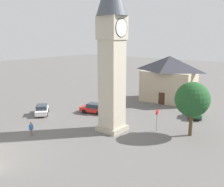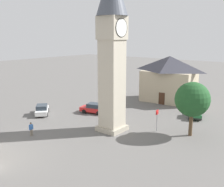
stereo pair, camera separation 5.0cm
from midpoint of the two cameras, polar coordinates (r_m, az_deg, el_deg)
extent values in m
plane|color=#605E5B|center=(34.00, 0.04, -7.90)|extent=(200.00, 200.00, 0.00)
cube|color=#A59C89|center=(33.90, 0.04, -7.43)|extent=(3.07, 3.07, 0.60)
cube|color=#B7AD99|center=(32.42, 0.04, 2.02)|extent=(2.46, 2.46, 10.71)
cube|color=#B7AD99|center=(31.91, 0.05, 13.94)|extent=(2.75, 2.75, 2.70)
cylinder|color=white|center=(32.81, -1.92, 13.89)|extent=(2.07, 0.04, 2.07)
torus|color=black|center=(32.82, -1.93, 13.89)|extent=(2.13, 0.06, 2.13)
cube|color=black|center=(32.85, -1.97, 14.29)|extent=(0.05, 0.02, 0.58)
cube|color=black|center=(33.07, -1.61, 13.88)|extent=(0.78, 0.02, 0.04)
cylinder|color=white|center=(31.04, 2.12, 13.98)|extent=(2.07, 0.04, 2.07)
torus|color=black|center=(31.03, 2.14, 13.98)|extent=(2.13, 0.06, 2.13)
cube|color=#236B38|center=(40.91, 17.52, -4.10)|extent=(4.44, 3.11, 0.64)
cube|color=#28333D|center=(40.89, 17.57, -3.20)|extent=(2.53, 2.23, 0.64)
cylinder|color=black|center=(39.83, 18.64, -5.02)|extent=(0.68, 0.44, 0.64)
cylinder|color=black|center=(39.80, 16.34, -4.88)|extent=(0.68, 0.44, 0.64)
cylinder|color=black|center=(42.19, 18.58, -4.06)|extent=(0.68, 0.44, 0.64)
cylinder|color=black|center=(42.16, 16.41, -3.92)|extent=(0.68, 0.44, 0.64)
cube|color=black|center=(39.04, 17.49, -5.22)|extent=(0.74, 1.59, 0.16)
cube|color=red|center=(41.24, -3.95, -3.40)|extent=(2.78, 4.41, 0.64)
cube|color=#28333D|center=(41.02, -3.78, -2.59)|extent=(2.08, 2.45, 0.64)
cylinder|color=black|center=(41.20, -5.98, -3.85)|extent=(0.39, 0.68, 0.64)
cylinder|color=black|center=(42.55, -4.94, -3.30)|extent=(0.39, 0.68, 0.64)
cylinder|color=black|center=(40.10, -2.89, -4.25)|extent=(0.39, 0.68, 0.64)
cylinder|color=black|center=(41.49, -1.93, -3.67)|extent=(0.39, 0.68, 0.64)
cube|color=black|center=(42.23, -6.40, -3.39)|extent=(1.63, 0.58, 0.16)
cube|color=white|center=(41.76, -14.78, -3.60)|extent=(3.98, 4.20, 0.64)
cube|color=#28333D|center=(41.45, -14.85, -2.83)|extent=(2.56, 2.61, 0.64)
cylinder|color=black|center=(43.09, -15.68, -3.53)|extent=(0.59, 0.63, 0.64)
cylinder|color=black|center=(42.94, -13.56, -3.46)|extent=(0.59, 0.63, 0.64)
cylinder|color=black|center=(40.74, -16.03, -4.46)|extent=(0.59, 0.63, 0.64)
cylinder|color=black|center=(40.58, -13.78, -4.40)|extent=(0.59, 0.63, 0.64)
cube|color=black|center=(43.75, -14.54, -3.15)|extent=(1.33, 1.19, 0.16)
cylinder|color=#706656|center=(33.45, -17.05, -8.07)|extent=(0.13, 0.13, 0.82)
cylinder|color=#706656|center=(33.53, -16.78, -8.00)|extent=(0.13, 0.13, 0.82)
cube|color=#386BB7|center=(33.25, -16.99, -6.89)|extent=(0.37, 0.24, 0.60)
cylinder|color=#386BB7|center=(33.16, -17.34, -7.06)|extent=(0.09, 0.09, 0.60)
cylinder|color=#386BB7|center=(33.38, -16.64, -6.89)|extent=(0.09, 0.09, 0.60)
sphere|color=#9E7051|center=(33.11, -17.04, -6.15)|extent=(0.22, 0.22, 0.22)
sphere|color=black|center=(33.10, -17.04, -6.13)|extent=(0.20, 0.20, 0.20)
cylinder|color=brown|center=(33.18, 16.64, -6.18)|extent=(0.44, 0.44, 3.04)
sphere|color=#1E4C23|center=(32.39, 16.96, -1.21)|extent=(4.12, 4.12, 4.12)
cube|color=tan|center=(49.23, 12.12, 1.56)|extent=(6.73, 9.50, 5.57)
pyramid|color=#383842|center=(48.64, 12.34, 6.33)|extent=(7.06, 9.98, 2.66)
cube|color=#422819|center=(46.89, 10.67, -1.08)|extent=(0.18, 1.10, 2.10)
cylinder|color=gray|center=(33.70, 9.65, -6.29)|extent=(0.07, 0.07, 2.20)
cube|color=red|center=(33.28, 9.74, -4.01)|extent=(0.60, 0.04, 0.60)
camera|label=1|loc=(0.03, -89.96, 0.01)|focal=42.47mm
camera|label=2|loc=(0.03, 90.04, -0.01)|focal=42.47mm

